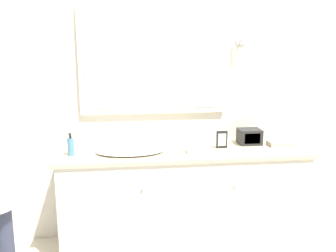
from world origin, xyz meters
TOP-DOWN VIEW (x-y plane):
  - wall_back at (-0.01, 0.59)m, footprint 8.00×0.18m
  - vanity_counter at (0.00, 0.28)m, footprint 2.03×0.57m
  - sink_basin at (-0.44, 0.26)m, footprint 0.54×0.38m
  - soap_bottle at (-0.89, 0.23)m, footprint 0.05×0.05m
  - appliance_box at (0.59, 0.39)m, footprint 0.19×0.16m
  - picture_frame at (0.32, 0.29)m, footprint 0.09×0.01m
  - hand_towel_near_sink at (0.83, 0.30)m, footprint 0.20×0.12m
  - hand_towel_far_corner at (0.09, 0.19)m, footprint 0.18×0.11m
  - metal_tray at (0.38, 0.14)m, footprint 0.16×0.12m

SIDE VIEW (x-z plane):
  - vanity_counter at x=0.00m, z-range 0.00..0.86m
  - metal_tray at x=0.38m, z-range 0.85..0.86m
  - hand_towel_near_sink at x=0.83m, z-range 0.85..0.89m
  - sink_basin at x=-0.44m, z-range 0.78..0.97m
  - hand_towel_far_corner at x=0.09m, z-range 0.85..0.89m
  - appliance_box at x=0.59m, z-range 0.85..0.98m
  - picture_frame at x=0.32m, z-range 0.85..1.00m
  - soap_bottle at x=-0.89m, z-range 0.84..1.02m
  - wall_back at x=-0.01m, z-range 0.01..2.56m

